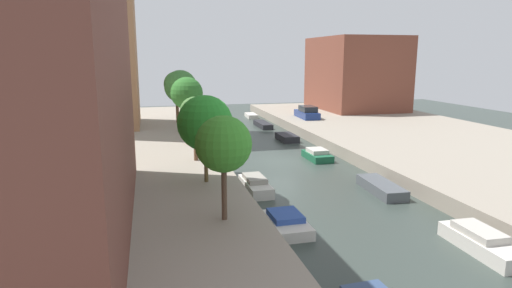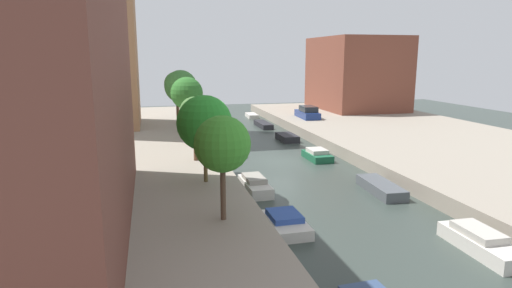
{
  "view_description": "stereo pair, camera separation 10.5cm",
  "coord_description": "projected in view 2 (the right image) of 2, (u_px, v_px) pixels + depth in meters",
  "views": [
    {
      "loc": [
        -10.05,
        -31.71,
        8.2
      ],
      "look_at": [
        -1.47,
        2.57,
        1.0
      ],
      "focal_mm": 30.27,
      "sensor_mm": 36.0,
      "label": 1
    },
    {
      "loc": [
        -9.95,
        -31.74,
        8.2
      ],
      "look_at": [
        -1.47,
        2.57,
        1.0
      ],
      "focal_mm": 30.27,
      "sensor_mm": 36.0,
      "label": 2
    }
  ],
  "objects": [
    {
      "name": "street_tree_3",
      "position": [
        187.0,
        94.0,
        35.18
      ],
      "size": [
        2.64,
        2.64,
        5.56
      ],
      "color": "brown",
      "rests_on": "quay_left"
    },
    {
      "name": "ground_plane",
      "position": [
        282.0,
        162.0,
        34.17
      ],
      "size": [
        84.0,
        84.0,
        0.0
      ],
      "primitive_type": "plane",
      "color": "#333D38"
    },
    {
      "name": "street_tree_1",
      "position": [
        205.0,
        123.0,
        24.57
      ],
      "size": [
        3.2,
        3.2,
        5.06
      ],
      "color": "brown",
      "rests_on": "quay_left"
    },
    {
      "name": "quay_left",
      "position": [
        79.0,
        167.0,
        30.54
      ],
      "size": [
        20.0,
        64.0,
        1.0
      ],
      "primitive_type": "cube",
      "color": "gray",
      "rests_on": "ground_plane"
    },
    {
      "name": "moored_boat_right_1",
      "position": [
        381.0,
        187.0,
        26.41
      ],
      "size": [
        1.66,
        4.27,
        0.63
      ],
      "color": "#4C5156",
      "rests_on": "ground_plane"
    },
    {
      "name": "moored_boat_right_0",
      "position": [
        481.0,
        242.0,
        18.36
      ],
      "size": [
        1.51,
        4.12,
        0.98
      ],
      "color": "beige",
      "rests_on": "ground_plane"
    },
    {
      "name": "moored_boat_right_3",
      "position": [
        287.0,
        138.0,
        42.58
      ],
      "size": [
        1.59,
        3.18,
        0.64
      ],
      "color": "#232328",
      "rests_on": "ground_plane"
    },
    {
      "name": "moored_boat_right_4",
      "position": [
        263.0,
        125.0,
        50.79
      ],
      "size": [
        1.26,
        4.57,
        0.58
      ],
      "color": "#232328",
      "rests_on": "ground_plane"
    },
    {
      "name": "moored_boat_left_2",
      "position": [
        255.0,
        185.0,
        26.61
      ],
      "size": [
        1.42,
        3.79,
        0.92
      ],
      "color": "beige",
      "rests_on": "ground_plane"
    },
    {
      "name": "moored_boat_left_1",
      "position": [
        285.0,
        223.0,
        20.72
      ],
      "size": [
        1.74,
        3.24,
        0.8
      ],
      "color": "beige",
      "rests_on": "ground_plane"
    },
    {
      "name": "street_tree_2",
      "position": [
        195.0,
        112.0,
        29.74
      ],
      "size": [
        2.09,
        2.09,
        4.49
      ],
      "color": "brown",
      "rests_on": "quay_left"
    },
    {
      "name": "street_tree_0",
      "position": [
        222.0,
        144.0,
        18.74
      ],
      "size": [
        2.51,
        2.51,
        4.71
      ],
      "color": "brown",
      "rests_on": "quay_left"
    },
    {
      "name": "parked_car",
      "position": [
        308.0,
        113.0,
        51.11
      ],
      "size": [
        2.03,
        4.7,
        1.44
      ],
      "color": "navy",
      "rests_on": "quay_right"
    },
    {
      "name": "street_tree_4",
      "position": [
        181.0,
        87.0,
        41.45
      ],
      "size": [
        3.13,
        3.13,
        5.92
      ],
      "color": "brown",
      "rests_on": "quay_left"
    },
    {
      "name": "low_block_right",
      "position": [
        356.0,
        73.0,
        59.67
      ],
      "size": [
        10.0,
        13.27,
        9.76
      ],
      "primitive_type": "cube",
      "color": "brown",
      "rests_on": "quay_right"
    },
    {
      "name": "quay_right",
      "position": [
        446.0,
        146.0,
        37.59
      ],
      "size": [
        20.0,
        64.0,
        1.0
      ],
      "primitive_type": "cube",
      "color": "gray",
      "rests_on": "ground_plane"
    },
    {
      "name": "moored_boat_right_2",
      "position": [
        317.0,
        155.0,
        34.81
      ],
      "size": [
        1.61,
        3.15,
        0.88
      ],
      "color": "#195638",
      "rests_on": "ground_plane"
    },
    {
      "name": "apartment_tower_far",
      "position": [
        82.0,
        10.0,
        42.77
      ],
      "size": [
        10.0,
        9.02,
        23.37
      ],
      "primitive_type": "cube",
      "color": "#9E704C",
      "rests_on": "quay_left"
    },
    {
      "name": "moored_boat_right_5",
      "position": [
        252.0,
        116.0,
        58.75
      ],
      "size": [
        1.39,
        3.36,
        0.51
      ],
      "color": "beige",
      "rests_on": "ground_plane"
    },
    {
      "name": "street_tree_5",
      "position": [
        177.0,
        85.0,
        47.08
      ],
      "size": [
        2.75,
        2.75,
        5.59
      ],
      "color": "brown",
      "rests_on": "quay_left"
    }
  ]
}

